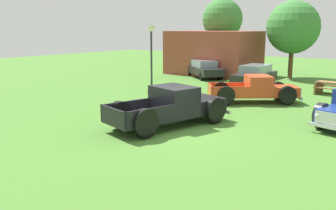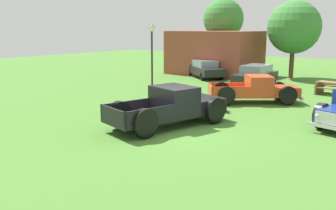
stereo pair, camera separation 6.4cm
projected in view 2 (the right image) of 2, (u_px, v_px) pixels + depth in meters
The scene contains 10 objects.
ground_plane at pixel (180, 132), 14.77m from camera, with size 80.00×80.00×0.00m, color #477A2D.
pickup_truck_foreground at pixel (175, 106), 15.80m from camera, with size 3.23×5.70×1.65m.
pickup_truck_behind_right at pixel (260, 90), 20.52m from camera, with size 4.86×4.36×1.49m.
sedan_distant_a at pixel (205, 69), 30.58m from camera, with size 4.51×3.99×1.44m.
sedan_distant_b at pixel (256, 75), 26.36m from camera, with size 2.03×4.48×1.46m.
lamp_post_near at pixel (152, 58), 23.04m from camera, with size 0.36×0.36×4.24m.
picnic_table at pixel (333, 87), 22.89m from camera, with size 1.91×1.61×0.78m.
oak_tree_east at pixel (223, 19), 35.98m from camera, with size 3.84×3.84×6.76m.
oak_tree_center at pixel (294, 27), 29.69m from camera, with size 4.18×4.18×6.14m.
brick_pavilion at pixel (214, 53), 32.73m from camera, with size 7.42×4.82×3.73m.
Camera 2 is at (8.39, -11.52, 4.05)m, focal length 40.23 mm.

